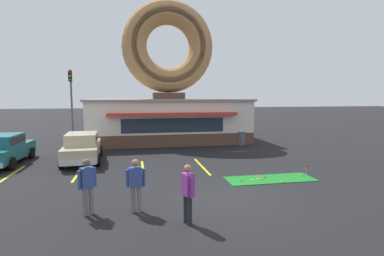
% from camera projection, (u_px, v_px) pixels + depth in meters
% --- Properties ---
extents(ground_plane, '(160.00, 160.00, 0.00)m').
position_uv_depth(ground_plane, '(230.00, 199.00, 10.50)').
color(ground_plane, black).
extents(donut_shop_building, '(12.30, 6.75, 10.96)m').
position_uv_depth(donut_shop_building, '(168.00, 94.00, 23.60)').
color(donut_shop_building, brown).
rests_on(donut_shop_building, ground).
extents(putting_mat, '(3.87, 1.36, 0.03)m').
position_uv_depth(putting_mat, '(270.00, 179.00, 13.02)').
color(putting_mat, '#197523').
rests_on(putting_mat, ground).
extents(mini_donut_near_left, '(0.13, 0.13, 0.04)m').
position_uv_depth(mini_donut_near_left, '(260.00, 175.00, 13.48)').
color(mini_donut_near_left, '#D8667F').
rests_on(mini_donut_near_left, putting_mat).
extents(mini_donut_near_right, '(0.13, 0.13, 0.04)m').
position_uv_depth(mini_donut_near_right, '(241.00, 181.00, 12.64)').
color(mini_donut_near_right, brown).
rests_on(mini_donut_near_right, putting_mat).
extents(mini_donut_mid_left, '(0.13, 0.13, 0.04)m').
position_uv_depth(mini_donut_mid_left, '(303.00, 175.00, 13.48)').
color(mini_donut_mid_left, brown).
rests_on(mini_donut_mid_left, putting_mat).
extents(mini_donut_mid_centre, '(0.13, 0.13, 0.04)m').
position_uv_depth(mini_donut_mid_centre, '(282.00, 182.00, 12.50)').
color(mini_donut_mid_centre, '#D8667F').
rests_on(mini_donut_mid_centre, putting_mat).
extents(mini_donut_mid_right, '(0.13, 0.13, 0.04)m').
position_uv_depth(mini_donut_mid_right, '(262.00, 179.00, 12.89)').
color(mini_donut_mid_right, '#D17F47').
rests_on(mini_donut_mid_right, putting_mat).
extents(mini_donut_far_left, '(0.13, 0.13, 0.04)m').
position_uv_depth(mini_donut_far_left, '(258.00, 179.00, 12.89)').
color(mini_donut_far_left, '#E5C666').
rests_on(mini_donut_far_left, putting_mat).
extents(mini_donut_far_centre, '(0.13, 0.13, 0.04)m').
position_uv_depth(mini_donut_far_centre, '(252.00, 180.00, 12.76)').
color(mini_donut_far_centre, '#E5C666').
rests_on(mini_donut_far_centre, putting_mat).
extents(mini_donut_far_right, '(0.13, 0.13, 0.04)m').
position_uv_depth(mini_donut_far_right, '(265.00, 177.00, 13.24)').
color(mini_donut_far_right, brown).
rests_on(mini_donut_far_right, putting_mat).
extents(golf_ball, '(0.04, 0.04, 0.04)m').
position_uv_depth(golf_ball, '(260.00, 177.00, 13.21)').
color(golf_ball, white).
rests_on(golf_ball, putting_mat).
extents(putting_flag_pin, '(0.13, 0.01, 0.55)m').
position_uv_depth(putting_flag_pin, '(307.00, 168.00, 13.27)').
color(putting_flag_pin, silver).
rests_on(putting_flag_pin, putting_mat).
extents(car_champagne, '(2.19, 4.66, 1.60)m').
position_uv_depth(car_champagne, '(82.00, 146.00, 16.35)').
color(car_champagne, '#BCAD89').
rests_on(car_champagne, ground).
extents(car_teal, '(2.03, 4.59, 1.60)m').
position_uv_depth(car_teal, '(3.00, 148.00, 15.71)').
color(car_teal, '#196066').
rests_on(car_teal, ground).
extents(pedestrian_blue_sweater_man, '(0.35, 0.57, 1.71)m').
position_uv_depth(pedestrian_blue_sweater_man, '(188.00, 191.00, 8.42)').
color(pedestrian_blue_sweater_man, '#232328').
rests_on(pedestrian_blue_sweater_man, ground).
extents(pedestrian_hooded_kid, '(0.60, 0.26, 1.68)m').
position_uv_depth(pedestrian_hooded_kid, '(136.00, 183.00, 9.27)').
color(pedestrian_hooded_kid, slate).
rests_on(pedestrian_hooded_kid, ground).
extents(pedestrian_leather_jacket_man, '(0.51, 0.41, 1.74)m').
position_uv_depth(pedestrian_leather_jacket_man, '(87.00, 184.00, 9.06)').
color(pedestrian_leather_jacket_man, slate).
rests_on(pedestrian_leather_jacket_man, ground).
extents(trash_bin, '(0.57, 0.57, 0.97)m').
position_uv_depth(trash_bin, '(242.00, 138.00, 22.11)').
color(trash_bin, '#51565B').
rests_on(trash_bin, ground).
extents(traffic_light_pole, '(0.28, 0.47, 5.80)m').
position_uv_depth(traffic_light_pole, '(71.00, 95.00, 25.27)').
color(traffic_light_pole, '#595B60').
rests_on(traffic_light_pole, ground).
extents(parking_stripe_far_left, '(0.12, 3.60, 0.01)m').
position_uv_depth(parking_stripe_far_left, '(10.00, 175.00, 13.70)').
color(parking_stripe_far_left, yellow).
rests_on(parking_stripe_far_left, ground).
extents(parking_stripe_left, '(0.12, 3.60, 0.01)m').
position_uv_depth(parking_stripe_left, '(79.00, 172.00, 14.27)').
color(parking_stripe_left, yellow).
rests_on(parking_stripe_left, ground).
extents(parking_stripe_mid_left, '(0.12, 3.60, 0.01)m').
position_uv_depth(parking_stripe_mid_left, '(143.00, 169.00, 14.84)').
color(parking_stripe_mid_left, yellow).
rests_on(parking_stripe_mid_left, ground).
extents(parking_stripe_centre, '(0.12, 3.60, 0.01)m').
position_uv_depth(parking_stripe_centre, '(202.00, 166.00, 15.41)').
color(parking_stripe_centre, yellow).
rests_on(parking_stripe_centre, ground).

